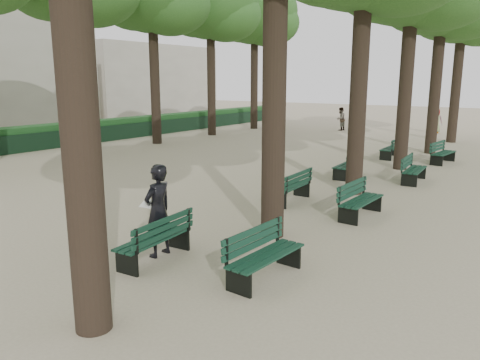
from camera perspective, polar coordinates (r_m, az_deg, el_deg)
The scene contains 18 objects.
ground at distance 9.59m, azimuth -13.46°, elevation -9.73°, with size 120.00×120.00×0.00m, color tan.
tree_central_5 at distance 29.62m, azimuth 25.66°, elevation 19.03°, with size 6.00×6.00×9.95m.
tree_far_4 at distance 30.68m, azimuth -3.64°, elevation 20.79°, with size 6.00×6.00×10.45m.
tree_far_5 at distance 34.71m, azimuth 1.80°, elevation 19.80°, with size 6.00×6.00×10.45m.
bench_left_0 at distance 9.48m, azimuth -10.37°, elevation -8.09°, with size 0.71×1.84×0.92m.
bench_left_1 at distance 13.78m, azimuth 6.14°, elevation -1.55°, with size 0.65×1.82×0.92m.
bench_left_2 at distance 17.65m, azimuth 12.94°, elevation 1.23°, with size 0.66×1.83×0.92m.
bench_left_3 at distance 22.46m, azimuth 17.89°, elevation 3.25°, with size 0.61×1.81×0.92m.
bench_right_0 at distance 8.52m, azimuth 3.13°, elevation -10.28°, with size 0.67×1.83×0.92m.
bench_right_1 at distance 12.59m, azimuth 14.51°, elevation -3.20°, with size 0.64×1.82×0.92m.
bench_right_2 at distance 17.40m, azimuth 20.45°, elevation 0.62°, with size 0.68×1.83×0.92m.
bench_right_3 at distance 21.84m, azimuth 23.50°, elevation 2.59°, with size 0.77×1.85×0.92m.
man_with_map at distance 9.53m, azimuth -9.96°, elevation -3.69°, with size 0.63×0.76×1.89m.
pedestrian_a at distance 33.91m, azimuth 12.15°, elevation 7.29°, with size 0.79×0.32×1.62m, color #262628.
pedestrian_d at distance 34.14m, azimuth 22.79°, elevation 6.67°, with size 0.80×0.33×1.64m, color #262628.
fence at distance 27.67m, azimuth -17.47°, elevation 5.22°, with size 0.08×42.00×0.90m, color black.
hedge at distance 28.21m, azimuth -18.37°, elevation 5.59°, with size 1.20×42.00×1.20m, color #18451D.
building_far at distance 53.52m, azimuth -13.53°, elevation 11.80°, with size 12.00×16.00×7.00m, color #B7B2A3.
Camera 1 is at (6.73, -5.86, 3.52)m, focal length 35.00 mm.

